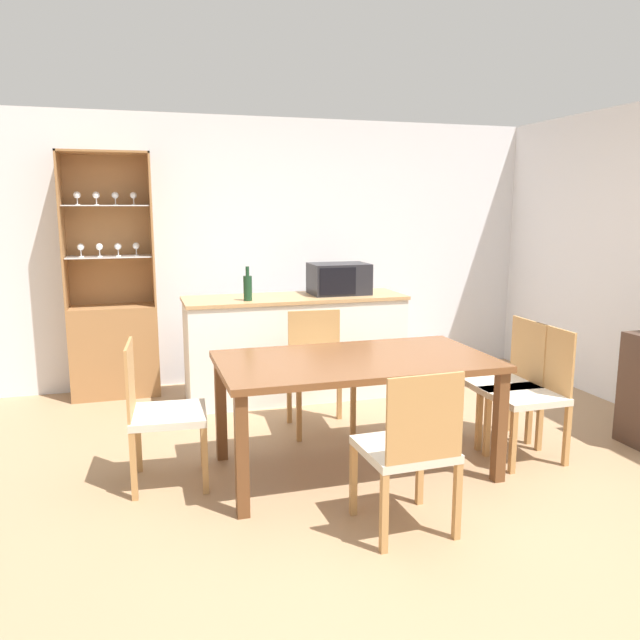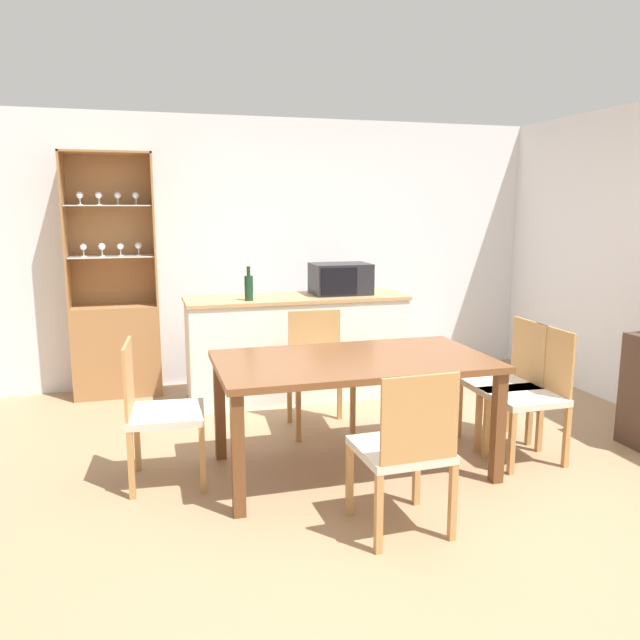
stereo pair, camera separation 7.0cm
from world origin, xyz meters
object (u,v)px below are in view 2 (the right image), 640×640
dining_chair_side_right_far (506,382)px  dining_chair_side_right_near (530,393)px  microwave (340,279)px  dining_table (353,371)px  dining_chair_head_near (404,449)px  dining_chair_side_left_far (159,411)px  display_cabinet (116,329)px  dining_chair_head_far (319,370)px  wine_bottle (249,287)px

dining_chair_side_right_far → dining_chair_side_right_near: 0.29m
microwave → dining_chair_side_right_far: bearing=-64.2°
dining_table → dining_chair_head_near: (0.00, -0.83, -0.21)m
dining_chair_side_left_far → dining_chair_head_near: bearing=55.7°
display_cabinet → dining_chair_head_near: (1.53, -3.03, -0.15)m
dining_table → dining_chair_head_far: size_ratio=1.93×
dining_chair_head_far → dining_chair_side_right_far: (1.21, -0.69, 0.00)m
wine_bottle → dining_chair_head_near: bearing=-80.0°
dining_chair_side_right_far → microwave: (-0.76, 1.57, 0.60)m
dining_chair_head_far → wine_bottle: wine_bottle is taller
dining_chair_head_far → microwave: size_ratio=1.74×
dining_table → wine_bottle: 1.63m
microwave → wine_bottle: wine_bottle is taller
dining_chair_side_left_far → microwave: bearing=137.5°
dining_chair_side_right_far → microwave: 1.84m
dining_chair_side_right_far → dining_chair_side_right_near: (0.00, -0.29, 0.00)m
dining_chair_side_left_far → microwave: 2.37m
dining_chair_head_far → dining_chair_side_left_far: same height
dining_chair_side_left_far → dining_chair_side_right_near: same height
dining_chair_side_right_far → dining_chair_head_far: bearing=62.2°
dining_chair_side_left_far → dining_chair_head_far: bearing=123.6°
dining_chair_head_near → wine_bottle: bearing=98.0°
dining_chair_head_far → dining_chair_side_right_near: 1.56m
dining_table → dining_chair_side_right_far: size_ratio=1.93×
display_cabinet → wine_bottle: bearing=-30.8°
dining_chair_side_right_far → dining_chair_head_near: (-1.21, -0.97, 0.00)m
display_cabinet → dining_chair_head_far: size_ratio=2.41×
dining_chair_side_right_near → display_cabinet: bearing=49.2°
dining_chair_head_far → display_cabinet: bearing=-38.0°
display_cabinet → wine_bottle: 1.37m
dining_chair_head_far → dining_chair_side_right_far: bearing=154.4°
microwave → dining_chair_head_near: bearing=-100.1°
display_cabinet → microwave: (1.99, -0.49, 0.45)m
microwave → wine_bottle: 0.89m
wine_bottle → dining_chair_head_far: bearing=-59.4°
dining_chair_side_left_far → microwave: microwave is taller
display_cabinet → dining_chair_head_near: 3.40m
dining_table → dining_chair_side_left_far: 1.24m
dining_chair_side_left_far → dining_chair_side_right_near: size_ratio=1.00×
dining_chair_side_left_far → dining_chair_side_right_far: same height
display_cabinet → dining_table: display_cabinet is taller
dining_chair_side_left_far → microwave: size_ratio=1.74×
dining_chair_side_right_near → microwave: microwave is taller
dining_chair_head_far → wine_bottle: 1.00m
display_cabinet → microwave: bearing=-13.8°
dining_chair_side_left_far → wine_bottle: wine_bottle is taller
dining_chair_head_far → dining_chair_side_right_near: bearing=145.1°
dining_chair_side_left_far → dining_chair_side_right_near: bearing=87.6°
display_cabinet → dining_chair_side_right_near: size_ratio=2.41×
dining_chair_side_right_far → display_cabinet: bearing=54.9°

